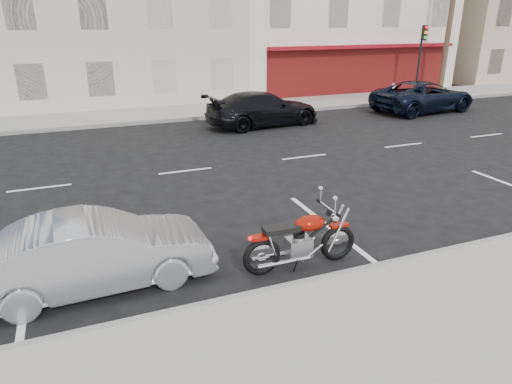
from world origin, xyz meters
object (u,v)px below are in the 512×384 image
at_px(motorcycle, 339,235).
at_px(suv_far, 424,96).
at_px(sedan_silver, 96,253).
at_px(car_far, 263,109).
at_px(utility_pole, 452,10).
at_px(fire_hydrant, 393,90).
at_px(traffic_light, 421,52).

distance_m(motorcycle, suv_far, 16.13).
height_order(sedan_silver, car_far, car_far).
bearing_deg(utility_pole, suv_far, -140.49).
relative_size(sedan_silver, car_far, 0.78).
height_order(utility_pole, motorcycle, utility_pole).
bearing_deg(sedan_silver, fire_hydrant, -52.17).
bearing_deg(fire_hydrant, suv_far, -105.43).
height_order(motorcycle, car_far, car_far).
bearing_deg(fire_hydrant, motorcycle, -130.29).
xyz_separation_m(utility_pole, sedan_silver, (-20.33, -14.22, -4.11)).
bearing_deg(sedan_silver, utility_pole, -57.19).
relative_size(motorcycle, sedan_silver, 0.58).
height_order(motorcycle, suv_far, suv_far).
bearing_deg(motorcycle, traffic_light, 47.26).
bearing_deg(utility_pole, fire_hydrant, -178.36).
distance_m(utility_pole, sedan_silver, 25.14).
distance_m(traffic_light, fire_hydrant, 2.53).
relative_size(motorcycle, car_far, 0.45).
height_order(fire_hydrant, motorcycle, motorcycle).
bearing_deg(suv_far, traffic_light, -42.54).
bearing_deg(fire_hydrant, car_far, -159.07).
relative_size(utility_pole, fire_hydrant, 12.50).
relative_size(traffic_light, car_far, 0.77).
relative_size(fire_hydrant, sedan_silver, 0.19).
relative_size(suv_far, car_far, 1.08).
distance_m(motorcycle, sedan_silver, 4.31).
relative_size(fire_hydrant, motorcycle, 0.32).
bearing_deg(suv_far, motorcycle, 127.52).
bearing_deg(car_far, utility_pole, -80.48).
bearing_deg(car_far, motorcycle, 157.95).
relative_size(utility_pole, motorcycle, 4.04).
bearing_deg(traffic_light, motorcycle, -133.82).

